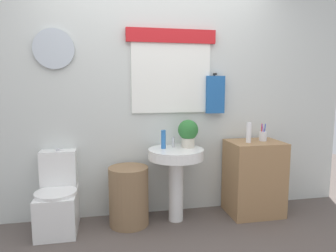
{
  "coord_description": "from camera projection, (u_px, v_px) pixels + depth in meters",
  "views": [
    {
      "loc": [
        -0.5,
        -2.05,
        1.38
      ],
      "look_at": [
        0.08,
        0.8,
        0.99
      ],
      "focal_mm": 32.36,
      "sensor_mm": 36.0,
      "label": 1
    }
  ],
  "objects": [
    {
      "name": "toilet",
      "position": [
        58.0,
        200.0,
        2.91
      ],
      "size": [
        0.38,
        0.51,
        0.77
      ],
      "color": "white",
      "rests_on": "ground_plane"
    },
    {
      "name": "wooden_cabinet",
      "position": [
        254.0,
        178.0,
        3.26
      ],
      "size": [
        0.56,
        0.44,
        0.79
      ],
      "primitive_type": "cube",
      "color": "#9E754C",
      "rests_on": "ground_plane"
    },
    {
      "name": "potted_plant",
      "position": [
        188.0,
        132.0,
        3.1
      ],
      "size": [
        0.21,
        0.21,
        0.29
      ],
      "color": "beige",
      "rests_on": "pedestal_sink"
    },
    {
      "name": "back_wall",
      "position": [
        154.0,
        93.0,
        3.22
      ],
      "size": [
        4.4,
        0.18,
        2.6
      ],
      "color": "silver",
      "rests_on": "ground_plane"
    },
    {
      "name": "laundry_hamper",
      "position": [
        129.0,
        196.0,
        3.0
      ],
      "size": [
        0.39,
        0.39,
        0.59
      ],
      "primitive_type": "cylinder",
      "color": "#846647",
      "rests_on": "ground_plane"
    },
    {
      "name": "pedestal_sink",
      "position": [
        176.0,
        165.0,
        3.06
      ],
      "size": [
        0.56,
        0.56,
        0.75
      ],
      "color": "white",
      "rests_on": "ground_plane"
    },
    {
      "name": "toothbrush_cup",
      "position": [
        263.0,
        136.0,
        3.24
      ],
      "size": [
        0.08,
        0.08,
        0.19
      ],
      "color": "silver",
      "rests_on": "wooden_cabinet"
    },
    {
      "name": "faucet",
      "position": [
        173.0,
        142.0,
        3.15
      ],
      "size": [
        0.03,
        0.03,
        0.1
      ],
      "primitive_type": "cylinder",
      "color": "silver",
      "rests_on": "pedestal_sink"
    },
    {
      "name": "soap_bottle",
      "position": [
        163.0,
        139.0,
        3.05
      ],
      "size": [
        0.05,
        0.05,
        0.19
      ],
      "primitive_type": "cylinder",
      "color": "#2D6BB7",
      "rests_on": "pedestal_sink"
    },
    {
      "name": "lotion_bottle",
      "position": [
        249.0,
        133.0,
        3.13
      ],
      "size": [
        0.05,
        0.05,
        0.21
      ],
      "primitive_type": "cylinder",
      "color": "white",
      "rests_on": "wooden_cabinet"
    }
  ]
}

